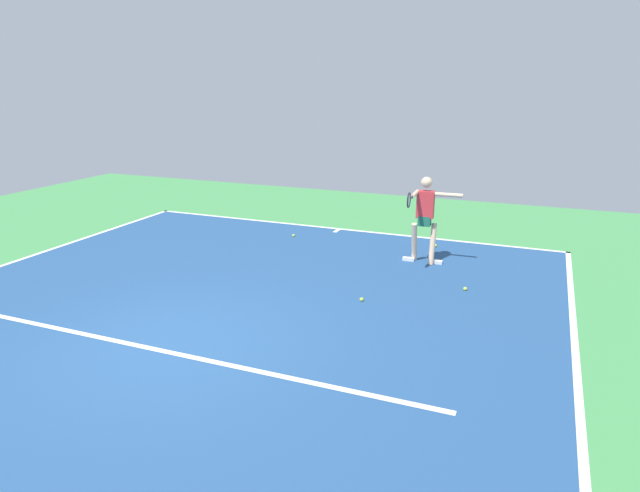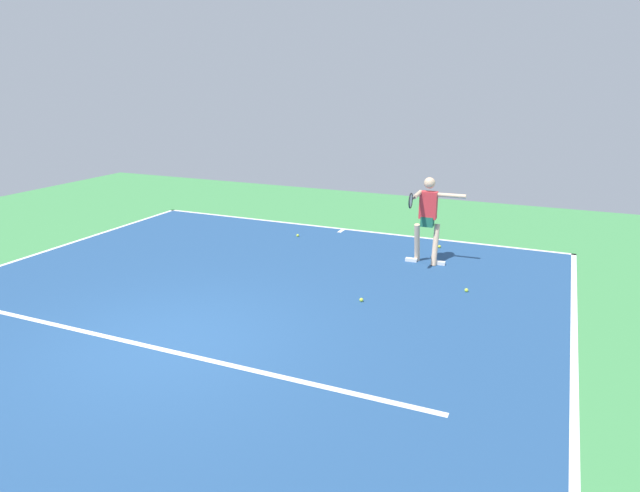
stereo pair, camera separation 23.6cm
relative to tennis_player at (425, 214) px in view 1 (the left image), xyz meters
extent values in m
plane|color=#428E4C|center=(2.52, 4.99, -1.03)|extent=(23.32, 23.32, 0.00)
cube|color=navy|center=(2.52, 4.99, -1.03)|extent=(10.73, 13.89, 0.00)
cube|color=white|center=(2.52, -1.90, -1.02)|extent=(10.73, 0.10, 0.01)
cube|color=white|center=(-2.79, 4.99, -1.02)|extent=(0.10, 13.89, 0.01)
cube|color=white|center=(2.52, 5.22, -1.02)|extent=(8.05, 0.10, 0.01)
cube|color=white|center=(2.52, -1.70, -1.02)|extent=(0.10, 0.30, 0.01)
cylinder|color=beige|center=(-0.18, -0.04, -0.62)|extent=(0.12, 0.31, 0.85)
cube|color=white|center=(-0.28, -0.05, -0.99)|extent=(0.24, 0.11, 0.07)
cylinder|color=beige|center=(0.19, -0.03, -0.62)|extent=(0.12, 0.31, 0.85)
cube|color=white|center=(0.29, -0.02, -0.99)|extent=(0.24, 0.11, 0.07)
cube|color=#1E664C|center=(0.01, -0.04, -0.15)|extent=(0.26, 0.21, 0.20)
cube|color=red|center=(0.01, -0.04, 0.19)|extent=(0.35, 0.19, 0.55)
sphere|color=beige|center=(0.01, -0.04, 0.63)|extent=(0.22, 0.22, 0.22)
cylinder|color=beige|center=(-0.44, -0.05, 0.41)|extent=(0.55, 0.10, 0.08)
cylinder|color=beige|center=(0.17, 0.24, 0.44)|extent=(0.10, 0.55, 0.08)
cylinder|color=black|center=(0.15, 0.63, 0.44)|extent=(0.04, 0.22, 0.03)
torus|color=black|center=(0.14, 0.87, 0.44)|extent=(0.04, 0.29, 0.29)
cylinder|color=silver|center=(0.14, 0.87, 0.44)|extent=(0.01, 0.25, 0.25)
sphere|color=#C6E53D|center=(3.28, -0.79, -0.99)|extent=(0.07, 0.07, 0.07)
sphere|color=#C6E53D|center=(0.51, 2.45, -0.99)|extent=(0.07, 0.07, 0.07)
sphere|color=#C6E53D|center=(-1.04, 1.28, -0.99)|extent=(0.07, 0.07, 0.07)
sphere|color=yellow|center=(-0.03, -1.23, -0.99)|extent=(0.07, 0.07, 0.07)
camera|label=1|loc=(-2.14, 10.84, 2.56)|focal=31.19mm
camera|label=2|loc=(-2.35, 10.74, 2.56)|focal=31.19mm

